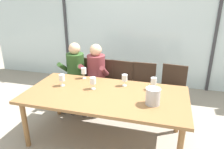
{
  "coord_description": "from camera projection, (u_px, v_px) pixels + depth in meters",
  "views": [
    {
      "loc": [
        0.79,
        -2.5,
        2.0
      ],
      "look_at": [
        0.0,
        0.35,
        0.88
      ],
      "focal_mm": 34.09,
      "sensor_mm": 36.0,
      "label": 1
    }
  ],
  "objects": [
    {
      "name": "wine_glass_spare_empty",
      "position": [
        93.0,
        81.0,
        3.01
      ],
      "size": [
        0.08,
        0.08,
        0.17
      ],
      "color": "silver",
      "rests_on": "dining_table"
    },
    {
      "name": "wine_glass_near_bucket",
      "position": [
        84.0,
        71.0,
        3.39
      ],
      "size": [
        0.08,
        0.08,
        0.17
      ],
      "color": "silver",
      "rests_on": "dining_table"
    },
    {
      "name": "chair_center",
      "position": [
        120.0,
        82.0,
        3.86
      ],
      "size": [
        0.48,
        0.48,
        0.88
      ],
      "rotation": [
        0.0,
        0.0,
        -0.1
      ],
      "color": "#332319",
      "rests_on": "ground"
    },
    {
      "name": "dining_table",
      "position": [
        105.0,
        98.0,
        2.92
      ],
      "size": [
        2.21,
        1.09,
        0.73
      ],
      "color": "olive",
      "rests_on": "ground"
    },
    {
      "name": "person_maroon_top",
      "position": [
        95.0,
        74.0,
        3.77
      ],
      "size": [
        0.46,
        0.61,
        1.2
      ],
      "rotation": [
        0.0,
        0.0,
        -0.0
      ],
      "color": "brown",
      "rests_on": "ground"
    },
    {
      "name": "wine_glass_by_left_taster",
      "position": [
        62.0,
        78.0,
        3.11
      ],
      "size": [
        0.08,
        0.08,
        0.17
      ],
      "color": "silver",
      "rests_on": "dining_table"
    },
    {
      "name": "chair_near_window_right",
      "position": [
        173.0,
        87.0,
        3.64
      ],
      "size": [
        0.49,
        0.49,
        0.88
      ],
      "rotation": [
        0.0,
        0.0,
        -0.12
      ],
      "color": "#332319",
      "rests_on": "ground"
    },
    {
      "name": "person_olive_shirt",
      "position": [
        74.0,
        71.0,
        3.87
      ],
      "size": [
        0.46,
        0.61,
        1.2
      ],
      "rotation": [
        0.0,
        0.0,
        0.0
      ],
      "color": "#2D5123",
      "rests_on": "ground"
    },
    {
      "name": "window_mullion_left",
      "position": [
        66.0,
        25.0,
        5.11
      ],
      "size": [
        0.06,
        0.06,
        2.6
      ],
      "primitive_type": "cube",
      "color": "#38383D",
      "rests_on": "ground"
    },
    {
      "name": "chair_near_curtain",
      "position": [
        78.0,
        77.0,
        4.06
      ],
      "size": [
        0.45,
        0.45,
        0.88
      ],
      "rotation": [
        0.0,
        0.0,
        0.02
      ],
      "color": "#332319",
      "rests_on": "ground"
    },
    {
      "name": "chair_left_of_center",
      "position": [
        101.0,
        80.0,
        3.96
      ],
      "size": [
        0.45,
        0.45,
        0.88
      ],
      "rotation": [
        0.0,
        0.0,
        -0.02
      ],
      "color": "#332319",
      "rests_on": "ground"
    },
    {
      "name": "hillside_vineyard",
      "position": [
        152.0,
        24.0,
        8.71
      ],
      "size": [
        13.41,
        2.4,
        1.75
      ],
      "primitive_type": "cube",
      "color": "#568942",
      "rests_on": "ground"
    },
    {
      "name": "wine_glass_by_right_taster",
      "position": [
        154.0,
        81.0,
        2.99
      ],
      "size": [
        0.08,
        0.08,
        0.17
      ],
      "color": "silver",
      "rests_on": "dining_table"
    },
    {
      "name": "chair_right_of_center",
      "position": [
        143.0,
        84.0,
        3.75
      ],
      "size": [
        0.44,
        0.44,
        0.88
      ],
      "rotation": [
        0.0,
        0.0,
        -0.0
      ],
      "color": "#332319",
      "rests_on": "ground"
    },
    {
      "name": "window_glass_panel",
      "position": [
        135.0,
        28.0,
        4.72
      ],
      "size": [
        7.41,
        0.03,
        2.6
      ],
      "primitive_type": "cube",
      "color": "silver",
      "rests_on": "ground"
    },
    {
      "name": "ice_bucket_primary",
      "position": [
        153.0,
        96.0,
        2.59
      ],
      "size": [
        0.19,
        0.19,
        0.21
      ],
      "color": "#B7B7BC",
      "rests_on": "dining_table"
    },
    {
      "name": "wine_glass_center_pour",
      "position": [
        125.0,
        78.0,
        3.11
      ],
      "size": [
        0.08,
        0.08,
        0.17
      ],
      "color": "silver",
      "rests_on": "dining_table"
    },
    {
      "name": "ground",
      "position": [
        121.0,
        106.0,
        4.06
      ],
      "size": [
        14.0,
        14.0,
        0.0
      ],
      "primitive_type": "plane",
      "color": "#9E9384"
    },
    {
      "name": "window_mullion_right",
      "position": [
        216.0,
        31.0,
        4.28
      ],
      "size": [
        0.06,
        0.06,
        2.6
      ],
      "primitive_type": "cube",
      "color": "#38383D",
      "rests_on": "ground"
    }
  ]
}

